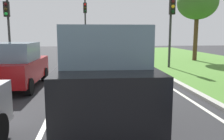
% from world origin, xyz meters
% --- Properties ---
extents(ground_plane, '(60.00, 60.00, 0.00)m').
position_xyz_m(ground_plane, '(0.00, 14.00, 0.00)').
color(ground_plane, '#262628').
extents(lane_line_center, '(0.12, 32.00, 0.01)m').
position_xyz_m(lane_line_center, '(-0.70, 14.00, 0.00)').
color(lane_line_center, silver).
rests_on(lane_line_center, ground).
extents(lane_line_right_edge, '(0.12, 32.00, 0.01)m').
position_xyz_m(lane_line_right_edge, '(3.60, 14.00, 0.00)').
color(lane_line_right_edge, silver).
rests_on(lane_line_right_edge, ground).
extents(curb_right, '(0.24, 48.00, 0.12)m').
position_xyz_m(curb_right, '(4.10, 14.00, 0.06)').
color(curb_right, '#9E9B93').
rests_on(curb_right, ground).
extents(car_suv_ahead, '(2.04, 4.53, 2.28)m').
position_xyz_m(car_suv_ahead, '(0.68, 9.25, 1.17)').
color(car_suv_ahead, black).
rests_on(car_suv_ahead, ground).
extents(car_hatchback_far, '(1.85, 3.76, 1.78)m').
position_xyz_m(car_hatchback_far, '(-2.42, 13.16, 0.88)').
color(car_hatchback_far, maroon).
rests_on(car_hatchback_far, ground).
extents(traffic_light_near_right, '(0.32, 0.50, 4.49)m').
position_xyz_m(traffic_light_near_right, '(5.34, 17.60, 2.99)').
color(traffic_light_near_right, '#2D2D2D').
rests_on(traffic_light_near_right, ground).
extents(traffic_light_overhead_left, '(0.32, 0.50, 4.43)m').
position_xyz_m(traffic_light_overhead_left, '(-4.50, 19.02, 2.92)').
color(traffic_light_overhead_left, '#2D2D2D').
rests_on(traffic_light_overhead_left, ground).
extents(traffic_light_far_median, '(0.32, 0.50, 5.24)m').
position_xyz_m(traffic_light_far_median, '(0.19, 25.60, 3.46)').
color(traffic_light_far_median, '#2D2D2D').
rests_on(traffic_light_far_median, ground).
extents(tree_roadside_far, '(3.03, 3.03, 5.74)m').
position_xyz_m(tree_roadside_far, '(8.64, 21.23, 4.42)').
color(tree_roadside_far, '#4C331E').
rests_on(tree_roadside_far, ground).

